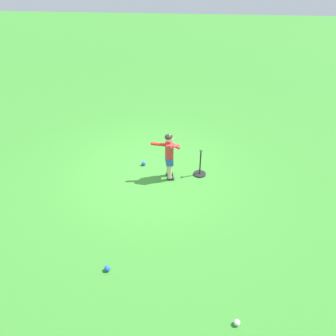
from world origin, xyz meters
The scene contains 6 objects.
ground_plane centered at (0.00, 0.00, 0.00)m, with size 40.00×40.00×0.00m, color #38842D.
child_batter centered at (-0.44, 0.15, 0.65)m, with size 0.63×0.32×1.08m.
play_ball_near_batter centered at (0.33, 2.83, 0.05)m, with size 0.10×0.10×0.10m, color blue.
play_ball_midfield centered at (-1.66, 3.60, 0.05)m, with size 0.09×0.09×0.09m, color white.
play_ball_by_bucket centered at (0.19, -0.29, 0.05)m, with size 0.10×0.10×0.10m, color blue.
batting_tee centered at (-1.12, -0.02, 0.10)m, with size 0.28×0.28×0.62m.
Camera 1 is at (-0.95, 6.45, 4.45)m, focal length 37.00 mm.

